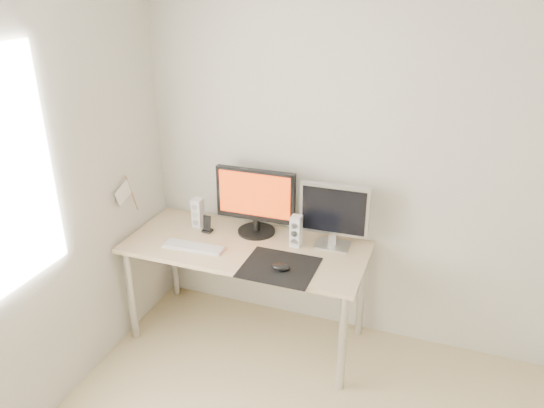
# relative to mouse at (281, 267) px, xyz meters

# --- Properties ---
(wall_back) EXTENTS (3.50, 0.00, 3.50)m
(wall_back) POSITION_rel_mouse_xyz_m (0.61, 0.59, 0.50)
(wall_back) COLOR silver
(wall_back) RESTS_ON ground
(mousepad) EXTENTS (0.45, 0.40, 0.00)m
(mousepad) POSITION_rel_mouse_xyz_m (-0.02, 0.03, -0.02)
(mousepad) COLOR black
(mousepad) RESTS_ON desk
(mouse) EXTENTS (0.12, 0.07, 0.04)m
(mouse) POSITION_rel_mouse_xyz_m (0.00, 0.00, 0.00)
(mouse) COLOR black
(mouse) RESTS_ON mousepad
(desk) EXTENTS (1.60, 0.70, 0.73)m
(desk) POSITION_rel_mouse_xyz_m (-0.32, 0.22, -0.10)
(desk) COLOR #D1B587
(desk) RESTS_ON ground
(main_monitor) EXTENTS (0.55, 0.26, 0.47)m
(main_monitor) POSITION_rel_mouse_xyz_m (-0.32, 0.41, 0.23)
(main_monitor) COLOR black
(main_monitor) RESTS_ON desk
(second_monitor) EXTENTS (0.45, 0.17, 0.43)m
(second_monitor) POSITION_rel_mouse_xyz_m (0.22, 0.40, 0.22)
(second_monitor) COLOR silver
(second_monitor) RESTS_ON desk
(speaker_left) EXTENTS (0.07, 0.08, 0.21)m
(speaker_left) POSITION_rel_mouse_xyz_m (-0.74, 0.37, 0.08)
(speaker_left) COLOR white
(speaker_left) RESTS_ON desk
(speaker_right) EXTENTS (0.07, 0.08, 0.21)m
(speaker_right) POSITION_rel_mouse_xyz_m (-0.01, 0.33, 0.08)
(speaker_right) COLOR white
(speaker_right) RESTS_ON desk
(keyboard) EXTENTS (0.42, 0.13, 0.02)m
(keyboard) POSITION_rel_mouse_xyz_m (-0.63, 0.07, -0.02)
(keyboard) COLOR silver
(keyboard) RESTS_ON desk
(phone_dock) EXTENTS (0.07, 0.06, 0.12)m
(phone_dock) POSITION_rel_mouse_xyz_m (-0.65, 0.31, 0.01)
(phone_dock) COLOR black
(phone_dock) RESTS_ON desk
(pennant) EXTENTS (0.01, 0.23, 0.29)m
(pennant) POSITION_rel_mouse_xyz_m (-1.11, 0.08, 0.29)
(pennant) COLOR #A57F54
(pennant) RESTS_ON wall_left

